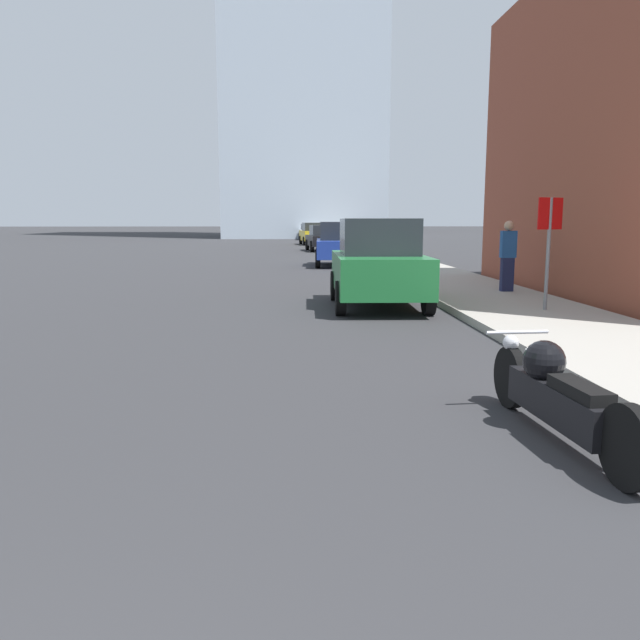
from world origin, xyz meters
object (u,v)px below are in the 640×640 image
Objects in this scene: motorcycle at (556,393)px; parked_car_black at (324,238)px; parked_car_yellow at (313,234)px; parked_car_blue at (339,244)px; pedestrian at (508,255)px; parked_car_white at (309,232)px; stop_sign at (549,234)px; parked_car_green at (378,264)px.

parked_car_black reaches higher than motorcycle.
parked_car_blue is at bearing -94.70° from parked_car_yellow.
motorcycle is 10.36m from pedestrian.
motorcycle is at bearing -86.58° from parked_car_blue.
parked_car_yellow is 1.02× the size of parked_car_white.
stop_sign is at bearing 64.31° from motorcycle.
parked_car_black is at bearing -93.61° from parked_car_yellow.
parked_car_green is 35.41m from parked_car_yellow.
motorcycle is 1.51× the size of pedestrian.
motorcycle is at bearing -107.07° from pedestrian.
parked_car_black is 26.95m from stop_sign.
stop_sign is (2.82, -26.79, 0.81)m from parked_car_black.
stop_sign is at bearing -25.53° from parked_car_green.
parked_car_green is 0.90× the size of parked_car_white.
motorcycle is 56.51m from parked_car_white.
motorcycle is 7.34m from stop_sign.
parked_car_black is 10.18m from parked_car_yellow.
stop_sign reaches higher than parked_car_black.
parked_car_blue is 0.96× the size of parked_car_black.
pedestrian is at bearing -89.36° from parked_car_yellow.
parked_car_yellow reaches higher than parked_car_white.
stop_sign reaches higher than pedestrian.
parked_car_black is at bearing 90.97° from parked_car_green.
parked_car_green is at bearing -91.30° from parked_car_white.
parked_car_blue reaches higher than motorcycle.
parked_car_green is at bearing 152.97° from stop_sign.
parked_car_yellow is at bearing 91.57° from parked_car_green.
stop_sign is (2.69, 6.72, 1.21)m from motorcycle.
parked_car_white is at bearing 86.48° from motorcycle.
parked_car_black is (-0.13, 33.51, 0.40)m from motorcycle.
parked_car_blue reaches higher than parked_car_yellow.
parked_car_yellow is 33.98m from pedestrian.
parked_car_yellow reaches higher than parked_car_black.
parked_car_white is at bearing 91.44° from parked_car_green.
stop_sign is (3.10, -36.97, 0.76)m from parked_car_yellow.
parked_car_green is 0.93× the size of parked_car_black.
parked_car_green reaches higher than parked_car_white.
pedestrian is at bearing -87.14° from parked_car_white.
parked_car_blue is at bearing -95.29° from parked_car_black.
parked_car_yellow is (-0.28, 10.18, 0.05)m from parked_car_black.
parked_car_yellow is (-0.19, 22.94, -0.05)m from parked_car_blue.
parked_car_white is at bearing 85.56° from parked_car_black.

